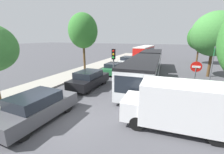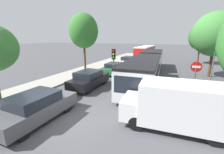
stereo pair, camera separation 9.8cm
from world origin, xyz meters
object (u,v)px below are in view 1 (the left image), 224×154
Objects in this scene: articulated_bus at (147,64)px; white_van at (179,105)px; traffic_light at (114,59)px; direction_sign_post at (213,58)px; no_entry_sign at (195,75)px; tree_right_far at (200,37)px; tree_right_mid at (214,35)px; queued_car_black at (89,79)px; tree_left_mid at (83,31)px; city_bus_rear at (145,51)px; queued_car_graphite at (37,107)px; queued_car_white at (127,61)px; queued_car_green at (113,68)px.

white_van is (3.21, -9.46, -0.22)m from articulated_bus.
direction_sign_post is (8.14, 3.83, 0.05)m from traffic_light.
tree_right_far is at bearing 173.42° from no_entry_sign.
tree_right_mid is at bearing 114.86° from traffic_light.
tree_right_mid is at bearing -49.38° from queued_car_black.
tree_left_mid is at bearing -142.99° from traffic_light.
white_van is at bearing -164.18° from city_bus_rear.
articulated_bus is at bearing 2.56° from tree_left_mid.
articulated_bus is at bearing -166.53° from city_bus_rear.
queued_car_black is 0.86× the size of white_van.
tree_right_far is at bearing -21.32° from queued_car_graphite.
direction_sign_post reaches higher than queued_car_white.
queued_car_white is (-0.23, -12.67, -0.66)m from city_bus_rear.
traffic_light is (1.98, -10.61, 1.76)m from queued_car_white.
tree_right_mid is at bearing 12.58° from tree_left_mid.
traffic_light is (-5.38, 4.76, 1.26)m from white_van.
traffic_light is 11.59m from tree_right_mid.
traffic_light is at bearing -28.80° from articulated_bus.
tree_left_mid is at bearing 169.23° from city_bus_rear.
city_bus_rear is 2.20× the size of white_van.
queued_car_green is 1.09× the size of direction_sign_post.
queued_car_white is at bearing -68.45° from white_van.
articulated_bus is 14.24m from tree_right_far.
tree_right_mid is (14.42, 3.22, -0.57)m from tree_left_mid.
traffic_light is at bearing -116.11° from tree_right_far.
queued_car_green is 16.68m from tree_right_far.
traffic_light reaches higher than no_entry_sign.
articulated_bus is at bearing -87.76° from queued_car_green.
tree_right_far is (10.38, 6.55, 3.71)m from queued_car_white.
tree_right_far reaches higher than traffic_light.
no_entry_sign is at bearing -87.66° from queued_car_black.
queued_car_black is 8.02m from tree_left_mid.
tree_left_mid reaches higher than no_entry_sign.
white_van is (7.13, -28.04, -0.16)m from city_bus_rear.
articulated_bus is 12.26m from queued_car_graphite.
tree_right_mid is at bearing 165.28° from no_entry_sign.
queued_car_black is at bearing -76.90° from traffic_light.
tree_right_mid reaches higher than white_van.
direction_sign_post is (1.82, 4.74, 0.68)m from no_entry_sign.
articulated_bus is 4.40× the size of queued_car_green.
tree_right_mid reaches higher than queued_car_graphite.
queued_car_white is 12.82m from tree_right_far.
queued_car_graphite is 9.98m from no_entry_sign.
tree_right_mid is (2.22, 8.45, 2.70)m from no_entry_sign.
queued_car_graphite is at bearing -175.18° from queued_car_black.
no_entry_sign is at bearing 65.26° from traffic_light.
traffic_light is at bearing -36.37° from tree_left_mid.
city_bus_rear is 4.00× the size of no_entry_sign.
direction_sign_post is (9.66, 10.82, 1.77)m from queued_car_graphite.
city_bus_rear is 12.68m from queued_car_white.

